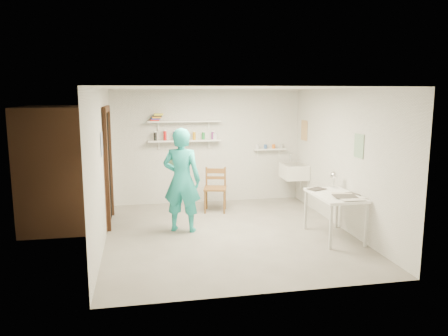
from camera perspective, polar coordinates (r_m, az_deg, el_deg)
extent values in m
cube|color=slate|center=(7.39, 0.60, -8.65)|extent=(4.00, 4.50, 0.02)
cube|color=silver|center=(7.01, 0.63, 10.46)|extent=(4.00, 4.50, 0.02)
cube|color=silver|center=(9.30, -2.18, 2.83)|extent=(4.00, 0.02, 2.40)
cube|color=silver|center=(4.95, 5.87, -3.44)|extent=(4.00, 0.02, 2.40)
cube|color=silver|center=(6.99, -15.76, 0.13)|extent=(0.02, 4.50, 2.40)
cube|color=silver|center=(7.75, 15.33, 1.08)|extent=(0.02, 4.50, 2.40)
cube|color=black|center=(8.05, -14.95, -0.04)|extent=(0.02, 0.90, 2.00)
cube|color=brown|center=(8.12, -19.97, 0.15)|extent=(1.40, 1.50, 2.10)
cube|color=brown|center=(7.94, -15.14, 7.45)|extent=(0.06, 1.05, 0.10)
cube|color=brown|center=(7.56, -15.05, -0.67)|extent=(0.06, 0.10, 2.00)
cube|color=brown|center=(8.54, -14.60, 0.53)|extent=(0.06, 0.10, 2.00)
cube|color=white|center=(9.10, -5.18, 3.58)|extent=(1.50, 0.22, 0.03)
cube|color=white|center=(9.06, -5.22, 6.10)|extent=(1.50, 0.22, 0.03)
cube|color=white|center=(9.53, 5.97, 2.46)|extent=(0.70, 0.14, 0.03)
cube|color=#334C7F|center=(6.99, -15.68, 3.04)|extent=(0.01, 0.28, 0.36)
cube|color=#995933|center=(9.34, 10.44, 4.86)|extent=(0.01, 0.34, 0.42)
cube|color=#3F724C|center=(7.22, 17.20, 2.77)|extent=(0.01, 0.30, 0.38)
cube|color=white|center=(9.27, 9.13, -0.44)|extent=(0.48, 0.60, 0.30)
imported|color=#22ABA7|center=(7.36, -5.53, -1.59)|extent=(0.75, 0.62, 1.76)
cylinder|color=#CEBA8C|center=(7.50, -6.30, 0.90)|extent=(0.31, 0.14, 0.32)
cube|color=brown|center=(8.62, -1.16, -2.68)|extent=(0.52, 0.50, 0.93)
cube|color=white|center=(7.32, 14.18, -6.09)|extent=(0.65, 1.09, 0.73)
sphere|color=silver|center=(7.65, 14.21, -0.93)|extent=(0.14, 0.14, 0.14)
cylinder|color=black|center=(9.05, -8.98, 4.11)|extent=(0.06, 0.06, 0.17)
cylinder|color=red|center=(9.06, -7.71, 4.14)|extent=(0.06, 0.06, 0.17)
cylinder|color=blue|center=(9.07, -6.45, 4.18)|extent=(0.06, 0.06, 0.17)
cylinder|color=white|center=(9.09, -5.19, 4.21)|extent=(0.06, 0.06, 0.17)
cylinder|color=orange|center=(9.11, -3.93, 4.24)|extent=(0.06, 0.06, 0.17)
cylinder|color=#268C3F|center=(9.13, -2.68, 4.27)|extent=(0.06, 0.06, 0.17)
cylinder|color=#8C268C|center=(9.17, -1.44, 4.30)|extent=(0.06, 0.06, 0.17)
cube|color=red|center=(9.02, -9.04, 6.19)|extent=(0.18, 0.14, 0.03)
cube|color=#1933A5|center=(9.02, -8.91, 6.37)|extent=(0.18, 0.14, 0.03)
cube|color=orange|center=(9.02, -8.79, 6.55)|extent=(0.18, 0.14, 0.03)
cube|color=black|center=(9.02, -8.67, 6.73)|extent=(0.18, 0.14, 0.03)
cube|color=yellow|center=(9.02, -8.54, 6.91)|extent=(0.18, 0.14, 0.03)
cylinder|color=silver|center=(9.46, 4.78, 2.79)|extent=(0.07, 0.07, 0.09)
cylinder|color=#335999|center=(9.50, 5.58, 2.81)|extent=(0.07, 0.07, 0.09)
cylinder|color=orange|center=(9.54, 6.37, 2.82)|extent=(0.07, 0.07, 0.09)
cylinder|color=#999999|center=(9.58, 7.16, 2.84)|extent=(0.07, 0.07, 0.09)
cube|color=silver|center=(7.23, 14.30, -3.31)|extent=(0.30, 0.22, 0.00)
cube|color=#4C4742|center=(7.23, 14.31, -3.28)|extent=(0.30, 0.22, 0.00)
cube|color=beige|center=(7.23, 14.31, -3.25)|extent=(0.30, 0.22, 0.00)
cube|color=#383330|center=(7.23, 14.31, -3.22)|extent=(0.30, 0.22, 0.00)
cube|color=silver|center=(7.23, 14.31, -3.19)|extent=(0.30, 0.22, 0.00)
cube|color=silver|center=(7.22, 14.31, -3.15)|extent=(0.30, 0.22, 0.00)
cube|color=#4C4742|center=(7.22, 14.31, -3.12)|extent=(0.30, 0.22, 0.00)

